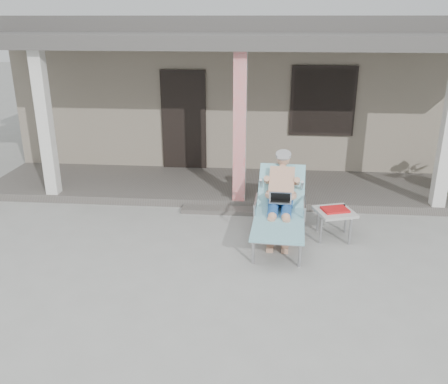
# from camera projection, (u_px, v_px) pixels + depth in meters

# --- Properties ---
(ground) EXTENTS (60.00, 60.00, 0.00)m
(ground) POSITION_uv_depth(u_px,v_px,m) (230.00, 263.00, 6.71)
(ground) COLOR #9E9E99
(ground) RESTS_ON ground
(house) EXTENTS (10.40, 5.40, 3.30)m
(house) POSITION_uv_depth(u_px,v_px,m) (250.00, 83.00, 12.20)
(house) COLOR gray
(house) RESTS_ON ground
(porch_deck) EXTENTS (10.00, 2.00, 0.15)m
(porch_deck) POSITION_uv_depth(u_px,v_px,m) (241.00, 187.00, 9.49)
(porch_deck) COLOR #605B56
(porch_deck) RESTS_ON ground
(porch_overhang) EXTENTS (10.00, 2.30, 2.85)m
(porch_overhang) POSITION_uv_depth(u_px,v_px,m) (243.00, 46.00, 8.49)
(porch_overhang) COLOR silver
(porch_overhang) RESTS_ON porch_deck
(porch_step) EXTENTS (2.00, 0.30, 0.07)m
(porch_step) POSITION_uv_depth(u_px,v_px,m) (238.00, 211.00, 8.43)
(porch_step) COLOR #605B56
(porch_step) RESTS_ON ground
(lounger) EXTENTS (0.86, 2.03, 1.30)m
(lounger) POSITION_uv_depth(u_px,v_px,m) (281.00, 188.00, 7.29)
(lounger) COLOR #B7B7BC
(lounger) RESTS_ON ground
(side_table) EXTENTS (0.69, 0.69, 0.50)m
(side_table) POSITION_uv_depth(u_px,v_px,m) (335.00, 213.00, 7.35)
(side_table) COLOR beige
(side_table) RESTS_ON ground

